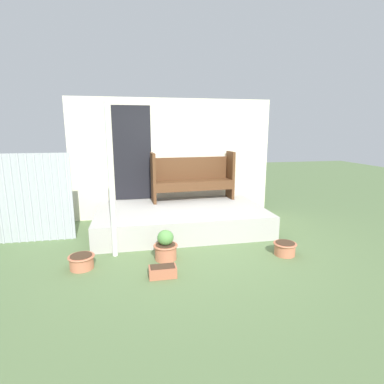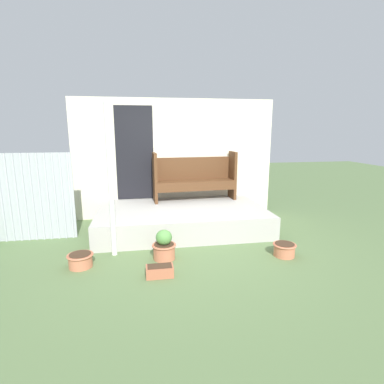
{
  "view_description": "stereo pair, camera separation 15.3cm",
  "coord_description": "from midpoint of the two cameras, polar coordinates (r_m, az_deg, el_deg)",
  "views": [
    {
      "loc": [
        -0.9,
        -4.65,
        1.95
      ],
      "look_at": [
        0.1,
        0.34,
        0.88
      ],
      "focal_mm": 28.0,
      "sensor_mm": 36.0,
      "label": 1
    },
    {
      "loc": [
        -0.75,
        -4.68,
        1.95
      ],
      "look_at": [
        0.1,
        0.34,
        0.88
      ],
      "focal_mm": 28.0,
      "sensor_mm": 36.0,
      "label": 2
    }
  ],
  "objects": [
    {
      "name": "flower_pot_right",
      "position": [
        4.99,
        16.42,
        -10.2
      ],
      "size": [
        0.36,
        0.36,
        0.2
      ],
      "color": "#C67251",
      "rests_on": "ground_plane"
    },
    {
      "name": "flower_pot_middle",
      "position": [
        4.63,
        -6.0,
        -10.33
      ],
      "size": [
        0.37,
        0.37,
        0.46
      ],
      "color": "#C67251",
      "rests_on": "ground_plane"
    },
    {
      "name": "planter_box_rect",
      "position": [
        4.18,
        -6.68,
        -14.8
      ],
      "size": [
        0.37,
        0.2,
        0.15
      ],
      "color": "#B76647",
      "rests_on": "ground_plane"
    },
    {
      "name": "flower_pot_left",
      "position": [
        4.66,
        -21.2,
        -12.18
      ],
      "size": [
        0.37,
        0.37,
        0.2
      ],
      "color": "#C67251",
      "rests_on": "ground_plane"
    },
    {
      "name": "ground_plane",
      "position": [
        5.12,
        -1.21,
        -10.46
      ],
      "size": [
        24.0,
        24.0,
        0.0
      ],
      "primitive_type": "plane",
      "color": "#5B7547"
    },
    {
      "name": "support_post",
      "position": [
        4.65,
        -16.04,
        1.74
      ],
      "size": [
        0.08,
        0.08,
        2.33
      ],
      "color": "white",
      "rests_on": "ground_plane"
    },
    {
      "name": "bench",
      "position": [
        6.49,
        -0.55,
        3.07
      ],
      "size": [
        1.8,
        0.5,
        1.04
      ],
      "rotation": [
        0.0,
        0.0,
        0.06
      ],
      "color": "#54331C",
      "rests_on": "porch_slab"
    },
    {
      "name": "porch_slab",
      "position": [
        5.95,
        -2.87,
        -5.09
      ],
      "size": [
        3.23,
        1.92,
        0.43
      ],
      "color": "#B2AFA8",
      "rests_on": "ground_plane"
    },
    {
      "name": "house_wall",
      "position": [
        6.69,
        -4.56,
        6.34
      ],
      "size": [
        4.43,
        0.08,
        2.6
      ],
      "color": "beige",
      "rests_on": "ground_plane"
    }
  ]
}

